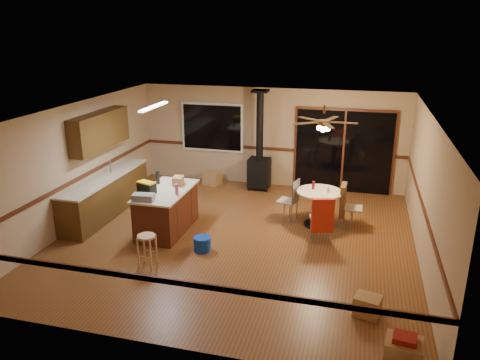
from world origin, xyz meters
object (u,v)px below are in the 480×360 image
(box_under_window, at_px, (212,178))
(box_corner_b, at_px, (367,306))
(wood_stove, at_px, (259,162))
(box_corner_a, at_px, (403,352))
(chair_left, at_px, (292,196))
(chair_near, at_px, (322,215))
(kitchen_island, at_px, (167,210))
(dining_table, at_px, (319,202))
(chair_right, at_px, (344,200))
(blue_bucket, at_px, (202,244))
(bar_stool, at_px, (147,250))
(toolbox_black, at_px, (147,188))
(toolbox_grey, at_px, (143,197))

(box_under_window, bearing_deg, box_corner_b, -51.53)
(box_under_window, bearing_deg, wood_stove, -2.18)
(box_corner_a, height_order, box_corner_b, box_corner_a)
(chair_left, height_order, chair_near, same)
(kitchen_island, height_order, chair_left, chair_left)
(dining_table, distance_m, chair_right, 0.52)
(dining_table, height_order, box_corner_a, dining_table)
(dining_table, bearing_deg, chair_near, -80.61)
(blue_bucket, xyz_separation_m, chair_right, (2.55, 1.84, 0.46))
(chair_right, bearing_deg, chair_near, -111.68)
(bar_stool, bearing_deg, toolbox_black, 113.92)
(toolbox_grey, distance_m, bar_stool, 1.16)
(chair_left, height_order, chair_right, same)
(kitchen_island, distance_m, toolbox_black, 0.67)
(chair_near, bearing_deg, chair_left, 127.88)
(kitchen_island, xyz_separation_m, wood_stove, (1.30, 3.05, 0.28))
(toolbox_black, xyz_separation_m, box_corner_b, (4.39, -1.81, -0.85))
(toolbox_grey, bearing_deg, dining_table, 28.26)
(chair_near, distance_m, box_corner_a, 3.55)
(toolbox_black, xyz_separation_m, blue_bucket, (1.32, -0.46, -0.86))
(toolbox_black, height_order, chair_left, toolbox_black)
(wood_stove, bearing_deg, kitchen_island, -113.09)
(toolbox_grey, relative_size, blue_bucket, 1.22)
(kitchen_island, height_order, toolbox_black, toolbox_black)
(kitchen_island, xyz_separation_m, blue_bucket, (1.01, -0.70, -0.31))
(chair_near, relative_size, chair_right, 1.00)
(toolbox_black, relative_size, chair_near, 0.53)
(toolbox_grey, bearing_deg, box_under_window, 87.42)
(box_corner_b, bearing_deg, wood_stove, 118.59)
(kitchen_island, distance_m, box_corner_b, 4.58)
(chair_left, xyz_separation_m, box_corner_a, (2.08, -4.21, -0.42))
(kitchen_island, relative_size, chair_near, 2.40)
(wood_stove, bearing_deg, dining_table, -48.44)
(bar_stool, bearing_deg, chair_near, 30.00)
(kitchen_island, height_order, toolbox_grey, toolbox_grey)
(bar_stool, xyz_separation_m, box_corner_a, (4.28, -1.56, -0.12))
(wood_stove, distance_m, toolbox_grey, 3.99)
(toolbox_grey, xyz_separation_m, box_corner_b, (4.27, -1.40, -0.81))
(kitchen_island, relative_size, toolbox_black, 4.53)
(blue_bucket, bearing_deg, dining_table, 41.29)
(wood_stove, distance_m, blue_bucket, 3.81)
(chair_left, xyz_separation_m, chair_near, (0.74, -0.95, 0.01))
(kitchen_island, relative_size, dining_table, 1.73)
(toolbox_grey, xyz_separation_m, toolbox_black, (-0.12, 0.41, 0.04))
(box_under_window, bearing_deg, toolbox_grey, -92.58)
(chair_left, height_order, box_under_window, chair_left)
(chair_right, xyz_separation_m, box_corner_b, (0.52, -3.20, -0.45))
(dining_table, height_order, chair_right, chair_right)
(chair_near, height_order, chair_right, same)
(chair_near, height_order, box_corner_a, chair_near)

